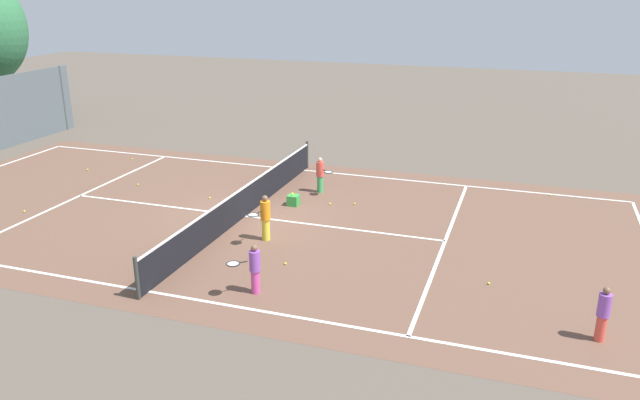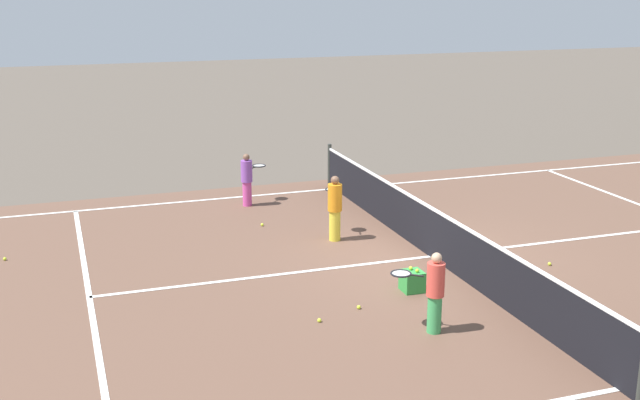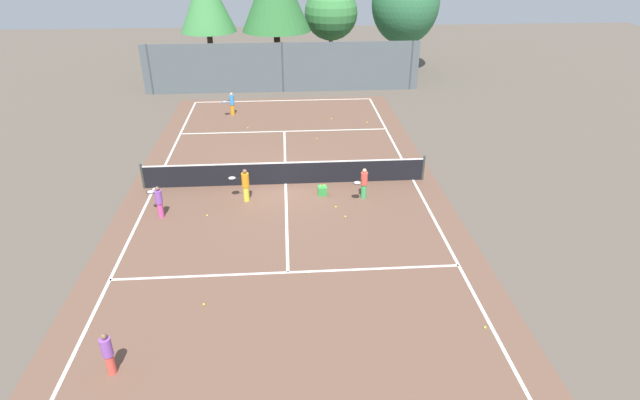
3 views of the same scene
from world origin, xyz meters
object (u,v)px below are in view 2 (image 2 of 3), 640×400
(tennis_ball_3, at_px, (359,307))
(player_2, at_px, (247,179))
(tennis_ball_7, at_px, (5,259))
(ball_crate, at_px, (412,281))
(player_4, at_px, (434,291))
(tennis_ball_0, at_px, (319,320))
(player_3, at_px, (335,207))
(tennis_ball_4, at_px, (262,225))
(tennis_ball_1, at_px, (550,264))

(tennis_ball_3, bearing_deg, player_2, -178.06)
(player_2, xyz_separation_m, tennis_ball_7, (2.28, -5.35, -0.62))
(player_2, bearing_deg, ball_crate, 12.58)
(player_4, bearing_deg, player_2, -172.97)
(player_4, distance_m, tennis_ball_0, 1.87)
(player_2, height_order, tennis_ball_3, player_2)
(player_2, height_order, ball_crate, player_2)
(player_3, distance_m, tennis_ball_0, 4.19)
(player_2, distance_m, tennis_ball_3, 6.68)
(tennis_ball_4, xyz_separation_m, tennis_ball_7, (0.55, -5.24, 0.00))
(player_2, bearing_deg, player_4, 7.03)
(player_3, relative_size, tennis_ball_0, 20.71)
(tennis_ball_3, relative_size, tennis_ball_4, 1.00)
(player_2, relative_size, tennis_ball_3, 19.09)
(player_3, xyz_separation_m, tennis_ball_3, (3.51, -0.84, -0.68))
(tennis_ball_4, bearing_deg, player_3, 40.00)
(tennis_ball_3, distance_m, tennis_ball_4, 4.93)
(ball_crate, height_order, tennis_ball_4, ball_crate)
(tennis_ball_4, bearing_deg, tennis_ball_7, -83.98)
(tennis_ball_0, distance_m, tennis_ball_3, 0.83)
(tennis_ball_0, xyz_separation_m, tennis_ball_7, (-4.65, -4.79, 0.00))
(player_4, xyz_separation_m, tennis_ball_3, (-1.18, -0.74, -0.63))
(player_4, height_order, tennis_ball_0, player_4)
(tennis_ball_1, height_order, tennis_ball_7, same)
(player_4, bearing_deg, tennis_ball_3, -147.84)
(player_4, relative_size, tennis_ball_0, 19.41)
(player_3, distance_m, tennis_ball_4, 1.95)
(player_3, xyz_separation_m, player_4, (4.69, -0.11, -0.04))
(tennis_ball_0, bearing_deg, ball_crate, 110.59)
(ball_crate, relative_size, tennis_ball_7, 6.45)
(tennis_ball_7, bearing_deg, tennis_ball_4, 96.02)
(player_2, xyz_separation_m, tennis_ball_1, (5.88, 4.38, -0.62))
(tennis_ball_0, bearing_deg, tennis_ball_7, -134.13)
(ball_crate, xyz_separation_m, tennis_ball_0, (0.73, -1.94, -0.15))
(tennis_ball_4, bearing_deg, ball_crate, 18.43)
(player_4, distance_m, tennis_ball_3, 1.53)
(player_2, xyz_separation_m, player_3, (3.13, 1.07, 0.05))
(tennis_ball_0, relative_size, tennis_ball_7, 1.00)
(tennis_ball_0, xyz_separation_m, tennis_ball_1, (-1.05, 4.94, 0.00))
(ball_crate, distance_m, tennis_ball_0, 2.08)
(ball_crate, bearing_deg, tennis_ball_0, -69.41)
(player_2, distance_m, tennis_ball_4, 1.84)
(player_3, xyz_separation_m, tennis_ball_7, (-0.85, -6.42, -0.68))
(tennis_ball_1, distance_m, tennis_ball_7, 10.38)
(player_2, distance_m, player_3, 3.31)
(ball_crate, xyz_separation_m, tennis_ball_1, (-0.32, 3.00, -0.15))
(player_4, relative_size, tennis_ball_3, 19.41)
(player_4, relative_size, tennis_ball_4, 19.41)
(player_3, distance_m, tennis_ball_3, 3.68)
(player_2, xyz_separation_m, player_4, (7.82, 0.96, 0.01))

